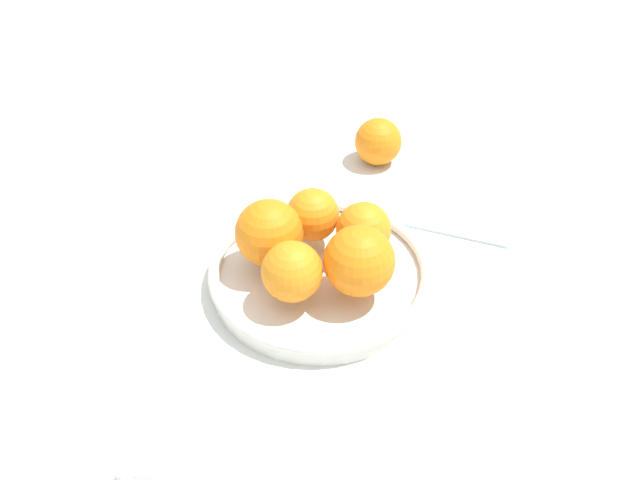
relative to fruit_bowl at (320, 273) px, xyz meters
The scene contains 6 objects.
ground_plane 0.02m from the fruit_bowl, ahead, with size 4.00×4.00×0.00m, color silver.
fruit_bowl is the anchor object (origin of this frame).
orange_pile 0.05m from the fruit_bowl, 73.98° to the right, with size 0.19×0.18×0.08m.
stray_orange 0.29m from the fruit_bowl, 115.43° to the left, with size 0.07×0.07×0.07m, color orange.
drinking_glass 0.32m from the fruit_bowl, 70.74° to the right, with size 0.07×0.07×0.11m, color white.
napkin_folded 0.26m from the fruit_bowl, 80.53° to the left, with size 0.14×0.14×0.01m, color silver.
Camera 1 is at (0.38, -0.40, 0.53)m, focal length 35.00 mm.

